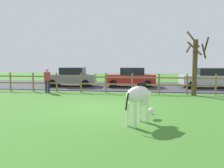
{
  "coord_description": "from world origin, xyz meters",
  "views": [
    {
      "loc": [
        2.14,
        -9.97,
        2.15
      ],
      "look_at": [
        0.45,
        1.18,
        1.0
      ],
      "focal_mm": 36.43,
      "sensor_mm": 36.0,
      "label": 1
    }
  ],
  "objects_px": {
    "crow_on_grass": "(152,111)",
    "parked_car_silver": "(207,78)",
    "zebra": "(139,97)",
    "parked_car_red": "(130,77)",
    "parked_car_grey": "(72,77)",
    "bare_tree": "(195,64)",
    "visitor_near_fence": "(47,79)"
  },
  "relations": [
    {
      "from": "parked_car_silver",
      "to": "parked_car_grey",
      "type": "relative_size",
      "value": 1.01
    },
    {
      "from": "crow_on_grass",
      "to": "parked_car_silver",
      "type": "relative_size",
      "value": 0.05
    },
    {
      "from": "parked_car_red",
      "to": "parked_car_silver",
      "type": "bearing_deg",
      "value": -0.51
    },
    {
      "from": "parked_car_silver",
      "to": "visitor_near_fence",
      "type": "bearing_deg",
      "value": -160.47
    },
    {
      "from": "crow_on_grass",
      "to": "visitor_near_fence",
      "type": "bearing_deg",
      "value": 142.25
    },
    {
      "from": "parked_car_silver",
      "to": "parked_car_red",
      "type": "distance_m",
      "value": 6.0
    },
    {
      "from": "bare_tree",
      "to": "zebra",
      "type": "distance_m",
      "value": 7.68
    },
    {
      "from": "crow_on_grass",
      "to": "parked_car_silver",
      "type": "bearing_deg",
      "value": 64.35
    },
    {
      "from": "parked_car_red",
      "to": "visitor_near_fence",
      "type": "relative_size",
      "value": 2.53
    },
    {
      "from": "bare_tree",
      "to": "parked_car_silver",
      "type": "height_order",
      "value": "bare_tree"
    },
    {
      "from": "bare_tree",
      "to": "parked_car_red",
      "type": "xyz_separation_m",
      "value": [
        -4.25,
        3.99,
        -1.11
      ]
    },
    {
      "from": "parked_car_silver",
      "to": "bare_tree",
      "type": "bearing_deg",
      "value": -113.93
    },
    {
      "from": "visitor_near_fence",
      "to": "zebra",
      "type": "bearing_deg",
      "value": -46.77
    },
    {
      "from": "parked_car_grey",
      "to": "visitor_near_fence",
      "type": "distance_m",
      "value": 3.72
    },
    {
      "from": "zebra",
      "to": "visitor_near_fence",
      "type": "relative_size",
      "value": 1.07
    },
    {
      "from": "parked_car_silver",
      "to": "parked_car_grey",
      "type": "height_order",
      "value": "same"
    },
    {
      "from": "zebra",
      "to": "parked_car_red",
      "type": "bearing_deg",
      "value": 95.54
    },
    {
      "from": "parked_car_grey",
      "to": "visitor_near_fence",
      "type": "bearing_deg",
      "value": -97.39
    },
    {
      "from": "crow_on_grass",
      "to": "parked_car_red",
      "type": "bearing_deg",
      "value": 99.16
    },
    {
      "from": "crow_on_grass",
      "to": "visitor_near_fence",
      "type": "relative_size",
      "value": 0.13
    },
    {
      "from": "zebra",
      "to": "parked_car_grey",
      "type": "bearing_deg",
      "value": 119.45
    },
    {
      "from": "parked_car_red",
      "to": "zebra",
      "type": "bearing_deg",
      "value": -84.46
    },
    {
      "from": "parked_car_red",
      "to": "bare_tree",
      "type": "bearing_deg",
      "value": -43.18
    },
    {
      "from": "zebra",
      "to": "crow_on_grass",
      "type": "height_order",
      "value": "zebra"
    },
    {
      "from": "bare_tree",
      "to": "parked_car_silver",
      "type": "bearing_deg",
      "value": 66.07
    },
    {
      "from": "crow_on_grass",
      "to": "parked_car_silver",
      "type": "height_order",
      "value": "parked_car_silver"
    },
    {
      "from": "zebra",
      "to": "parked_car_grey",
      "type": "height_order",
      "value": "parked_car_grey"
    },
    {
      "from": "parked_car_grey",
      "to": "parked_car_red",
      "type": "relative_size",
      "value": 0.99
    },
    {
      "from": "parked_car_silver",
      "to": "parked_car_grey",
      "type": "distance_m",
      "value": 10.88
    },
    {
      "from": "bare_tree",
      "to": "zebra",
      "type": "bearing_deg",
      "value": -114.84
    },
    {
      "from": "zebra",
      "to": "parked_car_silver",
      "type": "distance_m",
      "value": 11.92
    },
    {
      "from": "parked_car_silver",
      "to": "visitor_near_fence",
      "type": "relative_size",
      "value": 2.54
    }
  ]
}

